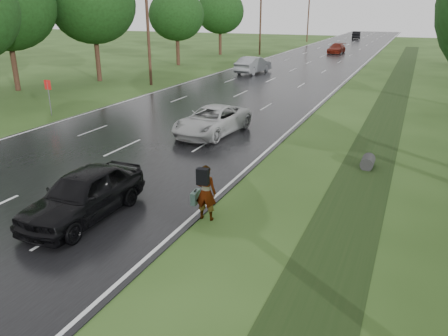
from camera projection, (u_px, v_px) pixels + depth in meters
road at (303, 65)px, 53.59m from camera, size 14.00×180.00×0.04m
edge_stripe_east at (360, 68)px, 51.04m from camera, size 0.12×180.00×0.01m
edge_stripe_west at (252, 62)px, 56.12m from camera, size 0.12×180.00×0.01m
center_line at (303, 65)px, 53.58m from camera, size 0.12×180.00×0.01m
drainage_ditch at (384, 122)px, 26.64m from camera, size 2.20×120.00×0.56m
road_sign at (48, 90)px, 27.84m from camera, size 0.50×0.06×2.30m
utility_pole_mid at (148, 25)px, 38.07m from camera, size 1.60×0.26×10.00m
utility_pole_far at (261, 18)px, 63.88m from camera, size 1.60×0.26×10.00m
utility_pole_distant at (308, 16)px, 89.69m from camera, size 1.60×0.26×10.00m
tree_west_c at (92, 4)px, 39.66m from camera, size 7.80×7.80×10.43m
tree_west_d at (177, 15)px, 51.78m from camera, size 6.60×6.60×8.80m
tree_west_e at (5, 5)px, 34.79m from camera, size 8.00×8.00×10.44m
tree_west_f at (220, 12)px, 63.94m from camera, size 7.00×7.00×9.29m
pedestrian at (205, 192)px, 14.13m from camera, size 0.90×0.73×1.89m
white_pickup at (212, 120)px, 23.91m from camera, size 3.04×5.62×1.50m
dark_sedan at (84, 194)px, 14.24m from camera, size 1.95×4.83×1.64m
silver_sedan at (253, 65)px, 46.48m from camera, size 2.54×5.50×1.75m
far_car_red at (337, 48)px, 67.39m from camera, size 2.30×5.09×1.45m
far_car_dark at (356, 35)px, 99.73m from camera, size 2.22×5.14×1.65m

